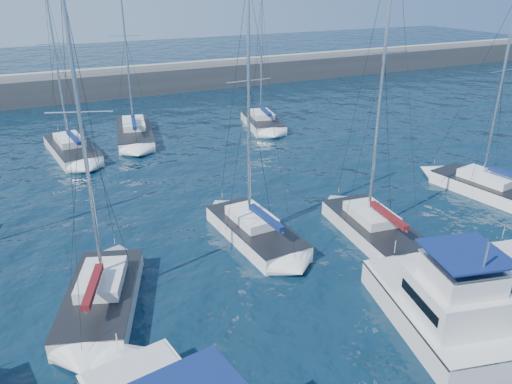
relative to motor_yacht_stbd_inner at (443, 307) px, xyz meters
name	(u,v)px	position (x,y,z in m)	size (l,w,h in m)	color
ground	(342,325)	(-3.70, 2.07, -1.13)	(220.00, 220.00, 0.00)	black
breakwater	(109,87)	(-3.70, 54.07, -0.08)	(160.00, 6.00, 4.45)	#424244
motor_yacht_stbd_inner	(443,307)	(0.00, 0.00, 0.00)	(5.52, 8.37, 4.69)	silver
sailboat_mid_b	(102,297)	(-12.90, 8.11, -0.60)	(5.33, 7.79, 14.50)	silver
sailboat_mid_c	(255,231)	(-3.68, 10.85, -0.60)	(3.35, 7.62, 14.57)	white
sailboat_mid_d	(374,227)	(2.78, 8.11, -0.58)	(4.06, 7.88, 16.88)	silver
sailboat_mid_e	(491,189)	(13.90, 9.24, -0.62)	(4.17, 8.54, 13.62)	white
sailboat_back_a	(72,149)	(-11.26, 31.21, -0.62)	(3.93, 8.78, 14.70)	white
sailboat_back_b	(135,132)	(-5.21, 33.91, -0.63)	(4.97, 10.23, 14.80)	white
sailboat_back_c	(263,122)	(7.35, 31.74, -0.62)	(4.44, 7.47, 13.34)	white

